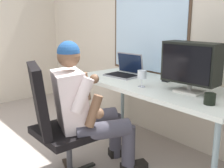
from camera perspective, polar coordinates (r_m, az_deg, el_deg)
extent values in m
cube|color=beige|center=(3.18, 10.76, 11.83)|extent=(5.01, 0.06, 2.57)
cube|color=#4C3828|center=(3.31, 7.31, 11.35)|extent=(1.16, 0.01, 1.05)
cube|color=silver|center=(3.30, 7.26, 11.35)|extent=(1.10, 0.02, 0.99)
cylinder|color=#81979C|center=(3.26, -6.19, -4.76)|extent=(0.04, 0.04, 0.69)
cylinder|color=#81979C|center=(2.17, 20.10, -15.42)|extent=(0.04, 0.04, 0.69)
cylinder|color=#81979C|center=(3.63, 2.17, -2.78)|extent=(0.04, 0.04, 0.69)
cube|color=white|center=(2.74, 8.99, -0.43)|extent=(1.81, 0.76, 0.04)
cube|color=black|center=(2.76, -9.14, -16.14)|extent=(0.26, 0.13, 0.02)
cube|color=black|center=(2.70, -6.05, -16.68)|extent=(0.05, 0.26, 0.02)
cylinder|color=#3F3F44|center=(2.55, -8.70, -13.73)|extent=(0.05, 0.05, 0.37)
cube|color=black|center=(2.46, -8.87, -9.49)|extent=(0.51, 0.51, 0.06)
cube|color=black|center=(2.33, -14.60, -3.06)|extent=(0.50, 0.28, 0.56)
cylinder|color=#42404C|center=(2.38, -1.85, -9.40)|extent=(0.29, 0.49, 0.15)
cylinder|color=#42404C|center=(2.55, 3.33, -13.21)|extent=(0.12, 0.12, 0.44)
cube|color=black|center=(2.66, 4.50, -16.45)|extent=(0.17, 0.26, 0.08)
cylinder|color=#42404C|center=(2.66, -4.08, -6.85)|extent=(0.29, 0.49, 0.15)
cylinder|color=#42404C|center=(2.82, 0.66, -10.48)|extent=(0.12, 0.12, 0.44)
cube|color=black|center=(2.92, 1.78, -13.53)|extent=(0.17, 0.26, 0.08)
cube|color=silver|center=(2.38, -8.50, -3.20)|extent=(0.45, 0.38, 0.51)
sphere|color=brown|center=(2.31, -8.82, 5.67)|extent=(0.19, 0.19, 0.19)
sphere|color=#214C89|center=(2.30, -8.85, 6.41)|extent=(0.19, 0.19, 0.19)
cylinder|color=silver|center=(2.16, -6.05, -2.28)|extent=(0.15, 0.21, 0.29)
cylinder|color=brown|center=(2.23, -3.73, -5.48)|extent=(0.12, 0.17, 0.27)
sphere|color=brown|center=(2.25, -2.77, -5.99)|extent=(0.09, 0.09, 0.09)
cylinder|color=silver|center=(2.58, -8.52, 0.25)|extent=(0.14, 0.20, 0.29)
cylinder|color=brown|center=(2.62, -5.48, -0.50)|extent=(0.11, 0.13, 0.27)
sphere|color=brown|center=(2.63, -3.60, 1.05)|extent=(0.09, 0.09, 0.09)
cube|color=beige|center=(2.51, 15.46, -1.42)|extent=(0.24, 0.20, 0.02)
cylinder|color=beige|center=(2.49, 15.52, -0.46)|extent=(0.04, 0.04, 0.07)
cube|color=black|center=(2.45, 15.82, 4.22)|extent=(0.49, 0.23, 0.34)
cube|color=black|center=(2.37, 14.65, 3.98)|extent=(0.44, 0.05, 0.30)
cube|color=gray|center=(3.06, 1.98, 1.73)|extent=(0.37, 0.28, 0.02)
cube|color=black|center=(3.05, 1.98, 1.91)|extent=(0.34, 0.25, 0.00)
cube|color=gray|center=(3.14, 3.72, 4.27)|extent=(0.35, 0.09, 0.23)
cube|color=#0F1933|center=(3.13, 3.61, 4.22)|extent=(0.33, 0.08, 0.20)
cylinder|color=silver|center=(2.61, 6.05, -0.54)|extent=(0.07, 0.07, 0.00)
cylinder|color=silver|center=(2.60, 6.07, 0.32)|extent=(0.01, 0.01, 0.08)
cylinder|color=silver|center=(2.59, 6.11, 1.96)|extent=(0.08, 0.08, 0.08)
cylinder|color=#560618|center=(2.59, 6.10, 1.55)|extent=(0.08, 0.08, 0.04)
cube|color=black|center=(2.85, 11.12, 2.19)|extent=(0.08, 0.08, 0.17)
cylinder|color=#333338|center=(2.81, 10.67, 2.59)|extent=(0.05, 0.01, 0.05)
cylinder|color=black|center=(2.20, 19.27, -2.88)|extent=(0.09, 0.09, 0.08)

